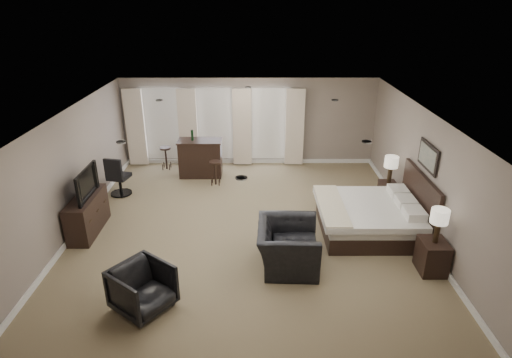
{
  "coord_description": "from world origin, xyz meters",
  "views": [
    {
      "loc": [
        0.18,
        -8.13,
        4.77
      ],
      "look_at": [
        0.2,
        0.4,
        1.1
      ],
      "focal_mm": 30.0,
      "sensor_mm": 36.0,
      "label": 1
    }
  ],
  "objects_px": {
    "bed": "(367,204)",
    "bar_stool_right": "(215,173)",
    "nightstand_near": "(432,256)",
    "armchair_near": "(288,239)",
    "lamp_near": "(438,226)",
    "bar_stool_left": "(166,158)",
    "armchair_far": "(142,286)",
    "tv": "(84,194)",
    "desk_chair": "(119,175)",
    "lamp_far": "(390,170)",
    "dresser": "(87,214)",
    "bar_counter": "(201,158)",
    "nightstand_far": "(387,192)"
  },
  "relations": [
    {
      "from": "bed",
      "to": "bar_stool_right",
      "type": "height_order",
      "value": "bed"
    },
    {
      "from": "nightstand_near",
      "to": "armchair_near",
      "type": "xyz_separation_m",
      "value": [
        -2.68,
        0.2,
        0.25
      ]
    },
    {
      "from": "lamp_near",
      "to": "bar_stool_left",
      "type": "bearing_deg",
      "value": 138.96
    },
    {
      "from": "nightstand_near",
      "to": "armchair_far",
      "type": "xyz_separation_m",
      "value": [
        -5.12,
        -1.04,
        0.12
      ]
    },
    {
      "from": "bar_stool_right",
      "to": "bar_stool_left",
      "type": "bearing_deg",
      "value": 143.67
    },
    {
      "from": "tv",
      "to": "desk_chair",
      "type": "xyz_separation_m",
      "value": [
        0.14,
        1.9,
        -0.38
      ]
    },
    {
      "from": "lamp_far",
      "to": "bar_stool_right",
      "type": "distance_m",
      "value": 4.54
    },
    {
      "from": "lamp_far",
      "to": "dresser",
      "type": "bearing_deg",
      "value": -168.42
    },
    {
      "from": "dresser",
      "to": "bar_stool_left",
      "type": "relative_size",
      "value": 2.12
    },
    {
      "from": "bar_counter",
      "to": "bar_stool_right",
      "type": "xyz_separation_m",
      "value": [
        0.47,
        -0.63,
        -0.2
      ]
    },
    {
      "from": "bed",
      "to": "desk_chair",
      "type": "xyz_separation_m",
      "value": [
        -5.89,
        1.93,
        -0.14
      ]
    },
    {
      "from": "nightstand_near",
      "to": "lamp_far",
      "type": "xyz_separation_m",
      "value": [
        0.0,
        2.9,
        0.56
      ]
    },
    {
      "from": "nightstand_near",
      "to": "lamp_far",
      "type": "distance_m",
      "value": 2.95
    },
    {
      "from": "lamp_near",
      "to": "lamp_far",
      "type": "relative_size",
      "value": 0.97
    },
    {
      "from": "bed",
      "to": "armchair_far",
      "type": "height_order",
      "value": "bed"
    },
    {
      "from": "bar_stool_left",
      "to": "armchair_far",
      "type": "bearing_deg",
      "value": -82.58
    },
    {
      "from": "nightstand_near",
      "to": "bar_stool_left",
      "type": "distance_m",
      "value": 7.86
    },
    {
      "from": "lamp_near",
      "to": "bar_stool_left",
      "type": "distance_m",
      "value": 7.88
    },
    {
      "from": "nightstand_far",
      "to": "bar_stool_left",
      "type": "height_order",
      "value": "bar_stool_left"
    },
    {
      "from": "bed",
      "to": "bar_stool_right",
      "type": "distance_m",
      "value": 4.33
    },
    {
      "from": "dresser",
      "to": "desk_chair",
      "type": "height_order",
      "value": "desk_chair"
    },
    {
      "from": "armchair_far",
      "to": "bar_counter",
      "type": "distance_m",
      "value": 5.69
    },
    {
      "from": "lamp_far",
      "to": "tv",
      "type": "relative_size",
      "value": 0.62
    },
    {
      "from": "nightstand_near",
      "to": "bar_stool_left",
      "type": "xyz_separation_m",
      "value": [
        -5.93,
        5.16,
        0.02
      ]
    },
    {
      "from": "bar_stool_left",
      "to": "bar_stool_right",
      "type": "xyz_separation_m",
      "value": [
        1.56,
        -1.15,
        -0.0
      ]
    },
    {
      "from": "lamp_near",
      "to": "armchair_near",
      "type": "bearing_deg",
      "value": 175.8
    },
    {
      "from": "bed",
      "to": "bar_stool_right",
      "type": "bearing_deg",
      "value": 143.61
    },
    {
      "from": "desk_chair",
      "to": "bar_stool_left",
      "type": "bearing_deg",
      "value": -102.06
    },
    {
      "from": "armchair_near",
      "to": "desk_chair",
      "type": "distance_m",
      "value": 5.19
    },
    {
      "from": "dresser",
      "to": "bar_counter",
      "type": "xyz_separation_m",
      "value": [
        2.08,
        3.16,
        0.12
      ]
    },
    {
      "from": "bed",
      "to": "bar_stool_left",
      "type": "bearing_deg",
      "value": 143.63
    },
    {
      "from": "nightstand_near",
      "to": "lamp_near",
      "type": "xyz_separation_m",
      "value": [
        0.0,
        0.0,
        0.65
      ]
    },
    {
      "from": "bed",
      "to": "bar_counter",
      "type": "xyz_separation_m",
      "value": [
        -3.95,
        3.2,
        -0.14
      ]
    },
    {
      "from": "dresser",
      "to": "desk_chair",
      "type": "bearing_deg",
      "value": 85.73
    },
    {
      "from": "lamp_far",
      "to": "armchair_far",
      "type": "relative_size",
      "value": 0.79
    },
    {
      "from": "bar_counter",
      "to": "lamp_far",
      "type": "bearing_deg",
      "value": -19.85
    },
    {
      "from": "bar_stool_left",
      "to": "nightstand_near",
      "type": "bearing_deg",
      "value": -41.04
    },
    {
      "from": "dresser",
      "to": "bar_stool_right",
      "type": "distance_m",
      "value": 3.6
    },
    {
      "from": "nightstand_far",
      "to": "dresser",
      "type": "bearing_deg",
      "value": -168.42
    },
    {
      "from": "dresser",
      "to": "armchair_far",
      "type": "height_order",
      "value": "armchair_far"
    },
    {
      "from": "lamp_far",
      "to": "dresser",
      "type": "height_order",
      "value": "lamp_far"
    },
    {
      "from": "nightstand_near",
      "to": "desk_chair",
      "type": "relative_size",
      "value": 0.59
    },
    {
      "from": "armchair_far",
      "to": "bar_stool_right",
      "type": "relative_size",
      "value": 1.29
    },
    {
      "from": "bar_counter",
      "to": "bar_stool_left",
      "type": "distance_m",
      "value": 1.22
    },
    {
      "from": "bed",
      "to": "armchair_near",
      "type": "distance_m",
      "value": 2.18
    },
    {
      "from": "bed",
      "to": "tv",
      "type": "distance_m",
      "value": 6.03
    },
    {
      "from": "bed",
      "to": "tv",
      "type": "height_order",
      "value": "bed"
    },
    {
      "from": "lamp_far",
      "to": "bar_stool_left",
      "type": "relative_size",
      "value": 1.02
    },
    {
      "from": "armchair_near",
      "to": "tv",
      "type": "bearing_deg",
      "value": 75.72
    },
    {
      "from": "lamp_far",
      "to": "bar_counter",
      "type": "distance_m",
      "value": 5.15
    }
  ]
}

